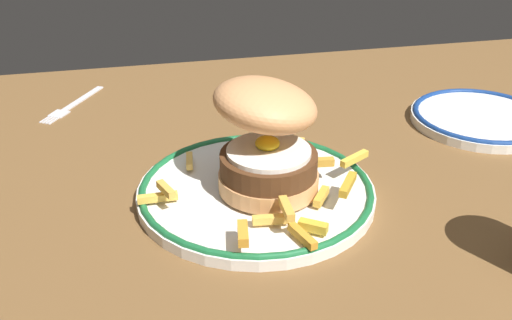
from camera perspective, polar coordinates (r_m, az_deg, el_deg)
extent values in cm
cube|color=brown|center=(66.84, 0.82, -4.59)|extent=(123.09, 91.32, 4.00)
cylinder|color=white|center=(64.63, 0.00, -3.12)|extent=(25.71, 25.71, 1.20)
torus|color=#196033|center=(64.32, 0.00, -2.67)|extent=(25.31, 25.31, 0.80)
cylinder|color=tan|center=(63.02, 0.92, -2.01)|extent=(10.64, 10.64, 1.80)
cylinder|color=#482A15|center=(62.00, 0.94, -0.36)|extent=(10.25, 10.25, 2.33)
cylinder|color=white|center=(61.33, 0.95, 0.80)|extent=(8.82, 8.82, 0.50)
ellipsoid|color=yellow|center=(61.67, 1.32, 1.66)|extent=(2.60, 2.60, 1.40)
ellipsoid|color=tan|center=(60.84, 0.71, 5.33)|extent=(12.27, 11.65, 6.57)
cube|color=gold|center=(72.18, 3.52, 1.74)|extent=(3.00, 1.98, 0.96)
cube|color=gold|center=(57.76, 1.40, -5.72)|extent=(3.62, 1.19, 0.78)
cube|color=gold|center=(56.89, 5.49, -6.36)|extent=(2.85, 2.38, 0.94)
cube|color=gold|center=(64.50, 6.21, -0.21)|extent=(2.99, 1.15, 0.84)
cube|color=gold|center=(60.36, -8.65, -2.79)|extent=(1.76, 3.03, 0.74)
cube|color=#EFBA51|center=(68.47, -6.40, -0.07)|extent=(1.07, 3.27, 0.72)
cube|color=gold|center=(55.68, 4.47, -7.27)|extent=(1.94, 3.94, 0.78)
cube|color=gold|center=(56.46, 3.00, -4.66)|extent=(0.89, 3.53, 0.81)
cube|color=gold|center=(66.31, 9.43, 0.14)|extent=(3.89, 2.68, 0.73)
cube|color=gold|center=(61.96, -9.43, -3.57)|extent=(4.16, 0.83, 0.76)
cube|color=gold|center=(61.63, 6.28, -3.50)|extent=(2.51, 3.14, 0.80)
cube|color=gold|center=(54.08, -1.26, -7.05)|extent=(1.44, 3.26, 0.95)
cube|color=gold|center=(60.81, 8.81, -2.34)|extent=(3.08, 4.01, 0.82)
cylinder|color=white|center=(87.33, 20.72, 3.70)|extent=(18.72, 18.72, 1.20)
torus|color=navy|center=(87.10, 20.78, 4.06)|extent=(18.32, 18.32, 0.80)
cube|color=silver|center=(93.50, -16.29, 5.74)|extent=(6.02, 9.08, 0.36)
cube|color=silver|center=(89.07, -18.38, 4.28)|extent=(3.12, 3.19, 0.32)
cube|color=silver|center=(87.06, -18.80, 3.66)|extent=(1.46, 2.19, 0.28)
cube|color=silver|center=(87.35, -19.07, 3.69)|extent=(1.46, 2.19, 0.28)
cube|color=silver|center=(87.64, -19.33, 3.73)|extent=(1.46, 2.19, 0.28)
cube|color=silver|center=(87.93, -19.59, 3.77)|extent=(1.46, 2.19, 0.28)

